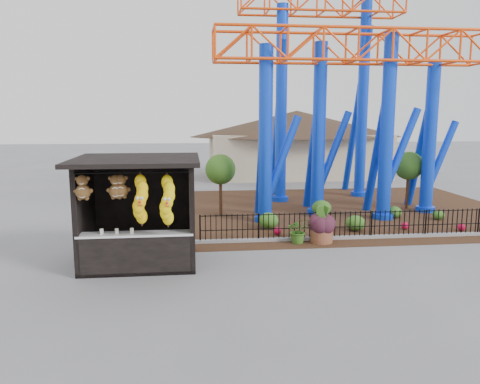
{
  "coord_description": "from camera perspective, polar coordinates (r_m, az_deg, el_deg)",
  "views": [
    {
      "loc": [
        -1.52,
        -12.39,
        4.32
      ],
      "look_at": [
        -0.01,
        1.5,
        2.0
      ],
      "focal_mm": 35.0,
      "sensor_mm": 36.0,
      "label": 1
    }
  ],
  "objects": [
    {
      "name": "planter_foliage",
      "position": [
        16.1,
        9.95,
        -3.12
      ],
      "size": [
        0.7,
        0.7,
        0.64
      ],
      "primitive_type": "ellipsoid",
      "color": "#351521",
      "rests_on": "terracotta_planter"
    },
    {
      "name": "terracotta_planter",
      "position": [
        16.24,
        9.89,
        -5.15
      ],
      "size": [
        0.94,
        0.94,
        0.54
      ],
      "primitive_type": "cylinder",
      "rotation": [
        0.0,
        0.0,
        -0.28
      ],
      "color": "brown",
      "rests_on": "ground"
    },
    {
      "name": "pavilion",
      "position": [
        33.27,
        6.91,
        7.19
      ],
      "size": [
        15.0,
        15.0,
        4.8
      ],
      "color": "#BFAD8C",
      "rests_on": "ground"
    },
    {
      "name": "ground",
      "position": [
        13.21,
        0.75,
        -9.66
      ],
      "size": [
        120.0,
        120.0,
        0.0
      ],
      "primitive_type": "plane",
      "color": "slate",
      "rests_on": "ground"
    },
    {
      "name": "picket_fence",
      "position": [
        17.1,
        16.05,
        -3.85
      ],
      "size": [
        12.2,
        0.06,
        1.0
      ],
      "primitive_type": null,
      "color": "black",
      "rests_on": "ground"
    },
    {
      "name": "landscaping",
      "position": [
        19.17,
        11.46,
        -2.86
      ],
      "size": [
        7.91,
        3.72,
        0.67
      ],
      "color": "#315D1B",
      "rests_on": "mulch_bed"
    },
    {
      "name": "potted_plant",
      "position": [
        16.0,
        7.16,
        -4.67
      ],
      "size": [
        0.8,
        0.69,
        0.89
      ],
      "primitive_type": "imported",
      "rotation": [
        0.0,
        0.0,
        0.0
      ],
      "color": "#1F5519",
      "rests_on": "ground"
    },
    {
      "name": "prize_booth",
      "position": [
        13.69,
        -12.29,
        -2.62
      ],
      "size": [
        3.5,
        3.4,
        3.12
      ],
      "color": "black",
      "rests_on": "ground"
    },
    {
      "name": "roller_coaster",
      "position": [
        21.76,
        11.98,
        14.82
      ],
      "size": [
        11.0,
        6.37,
        10.82
      ],
      "color": "#0D3AE1",
      "rests_on": "ground"
    },
    {
      "name": "mulch_bed",
      "position": [
        21.56,
        8.76,
        -2.23
      ],
      "size": [
        18.0,
        12.0,
        0.02
      ],
      "primitive_type": "cube",
      "color": "#331E11",
      "rests_on": "ground"
    },
    {
      "name": "curb",
      "position": [
        16.89,
        13.14,
        -5.43
      ],
      "size": [
        18.0,
        0.18,
        0.12
      ],
      "primitive_type": "cube",
      "color": "gray",
      "rests_on": "ground"
    }
  ]
}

